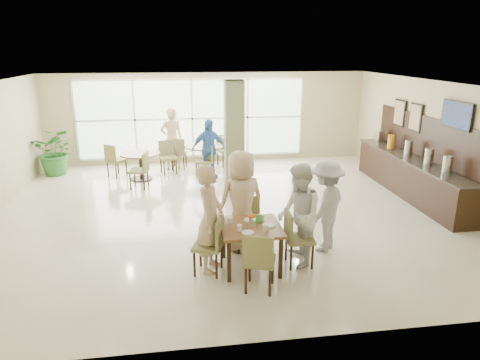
{
  "coord_description": "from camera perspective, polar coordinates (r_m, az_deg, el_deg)",
  "views": [
    {
      "loc": [
        -0.9,
        -8.92,
        3.52
      ],
      "look_at": [
        0.2,
        -1.2,
        1.1
      ],
      "focal_mm": 32.0,
      "sensor_mm": 36.0,
      "label": 1
    }
  ],
  "objects": [
    {
      "name": "ground",
      "position": [
        9.63,
        -2.2,
        -4.21
      ],
      "size": [
        10.0,
        10.0,
        0.0
      ],
      "primitive_type": "plane",
      "color": "beige",
      "rests_on": "ground"
    },
    {
      "name": "room_shell",
      "position": [
        9.14,
        -2.32,
        5.77
      ],
      "size": [
        10.0,
        10.0,
        10.0
      ],
      "color": "white",
      "rests_on": "ground"
    },
    {
      "name": "window_bank",
      "position": [
        13.55,
        -6.39,
        8.13
      ],
      "size": [
        7.0,
        0.04,
        7.0
      ],
      "color": "silver",
      "rests_on": "ground"
    },
    {
      "name": "column",
      "position": [
        10.42,
        -0.78,
        5.5
      ],
      "size": [
        0.45,
        0.45,
        2.8
      ],
      "primitive_type": "cube",
      "color": "#6D7551",
      "rests_on": "ground"
    },
    {
      "name": "main_table",
      "position": [
        7.02,
        1.46,
        -6.81
      ],
      "size": [
        0.97,
        0.97,
        0.75
      ],
      "color": "brown",
      "rests_on": "ground"
    },
    {
      "name": "round_table_left",
      "position": [
        12.11,
        -13.13,
        2.71
      ],
      "size": [
        1.1,
        1.1,
        0.75
      ],
      "color": "brown",
      "rests_on": "ground"
    },
    {
      "name": "round_table_right",
      "position": [
        12.74,
        -4.75,
        3.87
      ],
      "size": [
        1.16,
        1.16,
        0.75
      ],
      "color": "brown",
      "rests_on": "ground"
    },
    {
      "name": "chairs_main_table",
      "position": [
        7.09,
        1.87,
        -8.2
      ],
      "size": [
        2.05,
        1.88,
        0.95
      ],
      "color": "olive",
      "rests_on": "ground"
    },
    {
      "name": "chairs_table_left",
      "position": [
        12.15,
        -13.02,
        2.28
      ],
      "size": [
        2.05,
        1.81,
        0.95
      ],
      "color": "olive",
      "rests_on": "ground"
    },
    {
      "name": "chairs_table_right",
      "position": [
        12.76,
        -5.0,
        3.37
      ],
      "size": [
        1.99,
        1.74,
        0.95
      ],
      "color": "olive",
      "rests_on": "ground"
    },
    {
      "name": "tabletop_clutter",
      "position": [
        6.96,
        1.61,
        -5.68
      ],
      "size": [
        0.76,
        0.71,
        0.21
      ],
      "color": "white",
      "rests_on": "main_table"
    },
    {
      "name": "buffet_counter",
      "position": [
        11.35,
        21.78,
        0.84
      ],
      "size": [
        0.64,
        4.7,
        1.95
      ],
      "color": "black",
      "rests_on": "ground"
    },
    {
      "name": "wall_tv",
      "position": [
        10.25,
        26.95,
        7.72
      ],
      "size": [
        0.06,
        1.0,
        0.58
      ],
      "color": "black",
      "rests_on": "ground"
    },
    {
      "name": "framed_art_a",
      "position": [
        11.63,
        22.37,
        7.71
      ],
      "size": [
        0.05,
        0.55,
        0.7
      ],
      "color": "black",
      "rests_on": "ground"
    },
    {
      "name": "framed_art_b",
      "position": [
        12.32,
        20.52,
        8.38
      ],
      "size": [
        0.05,
        0.55,
        0.7
      ],
      "color": "black",
      "rests_on": "ground"
    },
    {
      "name": "potted_plant",
      "position": [
        13.35,
        -23.38,
        3.55
      ],
      "size": [
        1.31,
        1.31,
        1.37
      ],
      "primitive_type": "imported",
      "rotation": [
        0.0,
        0.0,
        -0.07
      ],
      "color": "#2C6B2B",
      "rests_on": "ground"
    },
    {
      "name": "teen_left",
      "position": [
        6.89,
        -4.01,
        -5.18
      ],
      "size": [
        0.6,
        0.75,
        1.79
      ],
      "primitive_type": "imported",
      "rotation": [
        0.0,
        0.0,
        1.28
      ],
      "color": "tan",
      "rests_on": "ground"
    },
    {
      "name": "teen_far",
      "position": [
        7.6,
        0.16,
        -2.81
      ],
      "size": [
        1.0,
        0.75,
        1.83
      ],
      "primitive_type": "imported",
      "rotation": [
        0.0,
        0.0,
        3.47
      ],
      "color": "tan",
      "rests_on": "ground"
    },
    {
      "name": "teen_right",
      "position": [
        7.14,
        7.83,
        -4.71
      ],
      "size": [
        0.7,
        0.88,
        1.74
      ],
      "primitive_type": "imported",
      "rotation": [
        0.0,
        0.0,
        -1.62
      ],
      "color": "white",
      "rests_on": "ground"
    },
    {
      "name": "teen_standing",
      "position": [
        7.74,
        11.38,
        -3.37
      ],
      "size": [
        1.19,
        1.22,
        1.68
      ],
      "primitive_type": "imported",
      "rotation": [
        0.0,
        0.0,
        -2.32
      ],
      "color": "#AEAEB1",
      "rests_on": "ground"
    },
    {
      "name": "adult_a",
      "position": [
        11.9,
        -4.23,
        4.14
      ],
      "size": [
        1.09,
        0.79,
        1.66
      ],
      "primitive_type": "imported",
      "rotation": [
        0.0,
        0.0,
        0.27
      ],
      "color": "#3C6DB5",
      "rests_on": "ground"
    },
    {
      "name": "adult_b",
      "position": [
        12.87,
        -1.42,
        4.78
      ],
      "size": [
        0.82,
        1.46,
        1.48
      ],
      "primitive_type": "imported",
      "rotation": [
        0.0,
        0.0,
        -1.4
      ],
      "color": "white",
      "rests_on": "ground"
    },
    {
      "name": "adult_standing",
      "position": [
        12.9,
        -9.08,
        5.41
      ],
      "size": [
        0.76,
        0.59,
        1.85
      ],
      "primitive_type": "imported",
      "rotation": [
        0.0,
        0.0,
        3.38
      ],
      "color": "tan",
      "rests_on": "ground"
    }
  ]
}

